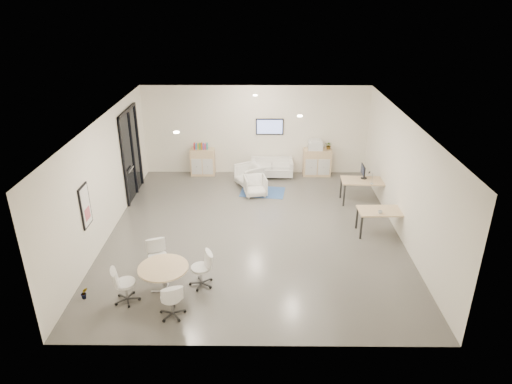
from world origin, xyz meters
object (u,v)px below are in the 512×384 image
at_px(loveseat, 272,168).
at_px(desk_rear, 365,182).
at_px(armchair_left, 249,174).
at_px(armchair_right, 255,185).
at_px(round_table, 163,270).
at_px(sideboard_right, 317,162).
at_px(desk_front, 384,213).
at_px(sideboard_left, 203,162).

distance_m(loveseat, desk_rear, 3.61).
bearing_deg(armchair_left, armchair_right, -15.01).
bearing_deg(armchair_left, round_table, -46.08).
distance_m(armchair_right, round_table, 5.66).
xyz_separation_m(armchair_right, desk_rear, (3.44, -0.50, 0.32)).
distance_m(sideboard_right, loveseat, 1.65).
xyz_separation_m(desk_front, round_table, (-5.50, -2.74, -0.06)).
height_order(armchair_left, desk_rear, armchair_left).
bearing_deg(loveseat, armchair_right, -108.30).
bearing_deg(sideboard_right, desk_front, -73.05).
relative_size(loveseat, armchair_right, 2.11).
bearing_deg(armchair_right, desk_rear, -19.33).
xyz_separation_m(armchair_right, round_table, (-1.97, -5.30, 0.24)).
distance_m(loveseat, armchair_left, 1.16).
relative_size(loveseat, desk_rear, 1.01).
height_order(loveseat, desk_front, desk_front).
bearing_deg(armchair_right, round_table, -121.40).
relative_size(desk_front, round_table, 1.27).
xyz_separation_m(armchair_left, desk_rear, (3.67, -1.34, 0.27)).
bearing_deg(round_table, sideboard_right, 59.41).
height_order(sideboard_right, loveseat, sideboard_right).
bearing_deg(sideboard_left, round_table, -90.36).
xyz_separation_m(loveseat, armchair_right, (-0.58, -1.66, 0.05)).
height_order(sideboard_left, sideboard_right, sideboard_right).
height_order(loveseat, armchair_left, armchair_left).
xyz_separation_m(sideboard_right, round_table, (-4.18, -7.07, 0.10)).
bearing_deg(desk_front, armchair_left, 136.08).
relative_size(armchair_left, round_table, 0.73).
xyz_separation_m(sideboard_right, armchair_left, (-2.44, -0.94, -0.09)).
bearing_deg(armchair_right, armchair_left, 94.24).
bearing_deg(armchair_right, desk_front, -46.94).
bearing_deg(desk_rear, armchair_left, 163.11).
height_order(armchair_right, desk_rear, desk_rear).
xyz_separation_m(sideboard_left, desk_rear, (5.36, -2.29, 0.19)).
distance_m(sideboard_right, desk_rear, 2.59).
distance_m(desk_rear, round_table, 7.23).
height_order(sideboard_left, desk_rear, sideboard_left).
bearing_deg(desk_front, sideboard_right, 105.16).
height_order(sideboard_left, round_table, sideboard_left).
distance_m(armchair_right, desk_front, 4.37).
bearing_deg(desk_front, loveseat, 123.17).
height_order(sideboard_right, armchair_right, sideboard_right).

